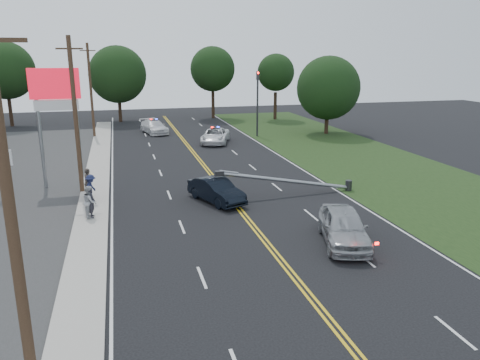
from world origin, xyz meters
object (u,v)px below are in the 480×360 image
object	(u,v)px
emergency_b	(154,127)
bystander_c	(91,189)
bystander_a	(91,203)
bystander_d	(88,183)
pylon_sign	(56,99)
utility_pole_mid	(75,116)
bystander_b	(90,202)
utility_pole_far	(91,90)
crashed_sedan	(216,190)
emergency_a	(215,136)
waiting_sedan	(344,227)
fallen_streetlight	(294,181)
traffic_signal	(257,98)
utility_pole_near	(11,223)

from	to	relation	value
emergency_b	bystander_c	xyz separation A→B (m)	(-5.85, -25.51, 0.22)
bystander_a	bystander_d	bearing A→B (deg)	7.04
pylon_sign	bystander_c	bearing A→B (deg)	-66.56
utility_pole_mid	bystander_b	size ratio (longest dim) A/B	5.57
utility_pole_far	utility_pole_mid	bearing A→B (deg)	-90.00
pylon_sign	bystander_a	world-z (taller)	pylon_sign
crashed_sedan	bystander_a	size ratio (longest dim) A/B	2.67
bystander_b	bystander_c	size ratio (longest dim) A/B	1.04
crashed_sedan	pylon_sign	bearing A→B (deg)	124.95
pylon_sign	emergency_a	distance (m)	19.56
waiting_sedan	utility_pole_mid	bearing A→B (deg)	152.52
waiting_sedan	bystander_a	size ratio (longest dim) A/B	2.99
fallen_streetlight	utility_pole_far	world-z (taller)	utility_pole_far
waiting_sedan	bystander_d	distance (m)	16.11
emergency_b	bystander_b	world-z (taller)	bystander_b
emergency_a	bystander_c	xyz separation A→B (m)	(-11.43, -17.86, 0.24)
utility_pole_mid	utility_pole_far	distance (m)	22.00
pylon_sign	emergency_b	distance (m)	22.88
bystander_a	bystander_b	bearing A→B (deg)	62.78
waiting_sedan	bystander_b	bearing A→B (deg)	166.97
traffic_signal	crashed_sedan	size ratio (longest dim) A/B	1.57
crashed_sedan	emergency_a	xyz separation A→B (m)	(3.98, 19.36, 0.01)
fallen_streetlight	waiting_sedan	world-z (taller)	fallen_streetlight
bystander_d	emergency_a	bearing A→B (deg)	-42.38
bystander_b	traffic_signal	bearing A→B (deg)	-34.67
traffic_signal	utility_pole_mid	size ratio (longest dim) A/B	0.70
crashed_sedan	bystander_d	xyz separation A→B (m)	(-7.67, 2.44, 0.33)
bystander_a	bystander_d	size ratio (longest dim) A/B	0.88
utility_pole_far	bystander_d	distance (m)	24.08
bystander_a	bystander_c	world-z (taller)	bystander_c
utility_pole_near	utility_pole_far	world-z (taller)	same
bystander_a	bystander_d	distance (m)	3.81
fallen_streetlight	pylon_sign	bearing A→B (deg)	157.78
fallen_streetlight	emergency_b	world-z (taller)	fallen_streetlight
crashed_sedan	bystander_b	size ratio (longest dim) A/B	2.50
pylon_sign	emergency_a	world-z (taller)	pylon_sign
utility_pole_near	bystander_b	world-z (taller)	utility_pole_near
waiting_sedan	emergency_a	world-z (taller)	waiting_sedan
utility_pole_mid	bystander_a	size ratio (longest dim) A/B	5.95
bystander_b	bystander_a	bearing A→B (deg)	-118.30
crashed_sedan	utility_pole_near	bearing A→B (deg)	-139.33
bystander_a	bystander_b	size ratio (longest dim) A/B	0.94
fallen_streetlight	bystander_a	size ratio (longest dim) A/B	5.57
utility_pole_far	bystander_b	world-z (taller)	utility_pole_far
fallen_streetlight	bystander_a	xyz separation A→B (m)	(-12.52, -1.53, 0.04)
utility_pole_far	emergency_b	distance (m)	7.92
pylon_sign	fallen_streetlight	xyz separation A→B (m)	(14.69, -6.00, -5.08)
utility_pole_near	emergency_a	distance (m)	37.47
bystander_c	fallen_streetlight	bearing A→B (deg)	-79.78
bystander_a	emergency_b	bearing A→B (deg)	-9.55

